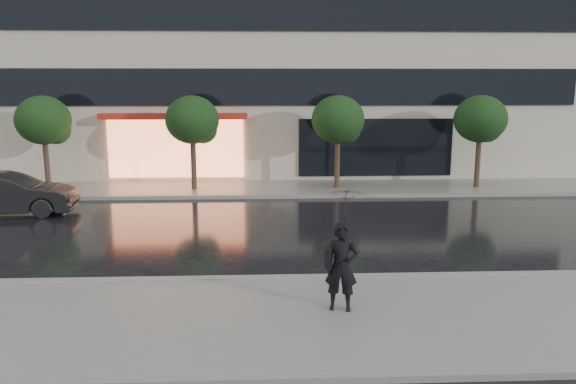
{
  "coord_description": "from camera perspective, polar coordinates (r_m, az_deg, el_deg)",
  "views": [
    {
      "loc": [
        -0.08,
        -13.24,
        4.51
      ],
      "look_at": [
        0.61,
        2.61,
        1.4
      ],
      "focal_mm": 35.0,
      "sensor_mm": 36.0,
      "label": 1
    }
  ],
  "objects": [
    {
      "name": "pedestrian_with_umbrella",
      "position": [
        10.82,
        5.7,
        -4.21
      ],
      "size": [
        1.08,
        1.09,
        2.41
      ],
      "rotation": [
        0.0,
        0.0,
        -0.2
      ],
      "color": "black",
      "rests_on": "sidewalk_near"
    },
    {
      "name": "curb_far",
      "position": [
        22.19,
        -2.23,
        -0.46
      ],
      "size": [
        60.0,
        0.25,
        0.14
      ],
      "primitive_type": "cube",
      "color": "gray",
      "rests_on": "ground"
    },
    {
      "name": "sidewalk_far",
      "position": [
        23.9,
        -2.25,
        0.36
      ],
      "size": [
        60.0,
        3.5,
        0.12
      ],
      "primitive_type": "cube",
      "color": "slate",
      "rests_on": "ground"
    },
    {
      "name": "tree_mid_west",
      "position": [
        23.5,
        -9.55,
        7.07
      ],
      "size": [
        2.2,
        2.2,
        3.99
      ],
      "color": "#33261C",
      "rests_on": "ground"
    },
    {
      "name": "sidewalk_near",
      "position": [
        10.93,
        -1.9,
        -12.93
      ],
      "size": [
        60.0,
        4.5,
        0.12
      ],
      "primitive_type": "cube",
      "color": "slate",
      "rests_on": "ground"
    },
    {
      "name": "ground",
      "position": [
        13.98,
        -2.04,
        -7.73
      ],
      "size": [
        120.0,
        120.0,
        0.0
      ],
      "primitive_type": "plane",
      "color": "black",
      "rests_on": "ground"
    },
    {
      "name": "tree_far_west",
      "position": [
        24.95,
        -23.44,
        6.54
      ],
      "size": [
        2.2,
        2.2,
        3.99
      ],
      "color": "#33261C",
      "rests_on": "ground"
    },
    {
      "name": "parked_car",
      "position": [
        21.48,
        -26.56,
        -0.23
      ],
      "size": [
        4.56,
        1.97,
        1.46
      ],
      "primitive_type": "imported",
      "rotation": [
        0.0,
        0.0,
        1.67
      ],
      "color": "black",
      "rests_on": "ground"
    },
    {
      "name": "tree_mid_east",
      "position": [
        23.53,
        5.23,
        7.18
      ],
      "size": [
        2.2,
        2.2,
        3.99
      ],
      "color": "#33261C",
      "rests_on": "ground"
    },
    {
      "name": "curb_near",
      "position": [
        13.02,
        -2.01,
        -8.86
      ],
      "size": [
        60.0,
        0.25,
        0.14
      ],
      "primitive_type": "cube",
      "color": "gray",
      "rests_on": "ground"
    },
    {
      "name": "tree_far_east",
      "position": [
        25.05,
        19.06,
        6.86
      ],
      "size": [
        2.2,
        2.2,
        3.99
      ],
      "color": "#33261C",
      "rests_on": "ground"
    }
  ]
}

